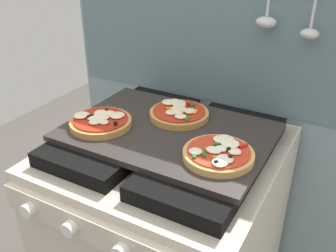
{
  "coord_description": "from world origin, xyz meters",
  "views": [
    {
      "loc": [
        0.43,
        -0.78,
        1.4
      ],
      "look_at": [
        0.0,
        0.0,
        0.93
      ],
      "focal_mm": 40.31,
      "sensor_mm": 36.0,
      "label": 1
    }
  ],
  "objects_px": {
    "baking_tray": "(168,132)",
    "pizza_center": "(179,113)",
    "pizza_left": "(101,121)",
    "pizza_right": "(219,153)"
  },
  "relations": [
    {
      "from": "baking_tray",
      "to": "pizza_center",
      "type": "relative_size",
      "value": 3.19
    },
    {
      "from": "baking_tray",
      "to": "pizza_center",
      "type": "height_order",
      "value": "pizza_center"
    },
    {
      "from": "baking_tray",
      "to": "pizza_left",
      "type": "distance_m",
      "value": 0.19
    },
    {
      "from": "pizza_left",
      "to": "pizza_center",
      "type": "xyz_separation_m",
      "value": [
        0.16,
        0.15,
        -0.0
      ]
    },
    {
      "from": "pizza_left",
      "to": "pizza_center",
      "type": "relative_size",
      "value": 1.0
    },
    {
      "from": "pizza_center",
      "to": "pizza_right",
      "type": "bearing_deg",
      "value": -38.75
    },
    {
      "from": "pizza_right",
      "to": "pizza_center",
      "type": "distance_m",
      "value": 0.24
    },
    {
      "from": "pizza_left",
      "to": "pizza_right",
      "type": "height_order",
      "value": "same"
    },
    {
      "from": "pizza_right",
      "to": "pizza_center",
      "type": "height_order",
      "value": "pizza_right"
    },
    {
      "from": "pizza_right",
      "to": "baking_tray",
      "type": "bearing_deg",
      "value": 159.04
    }
  ]
}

